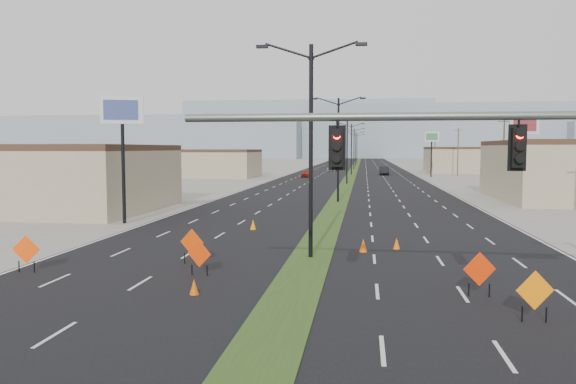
# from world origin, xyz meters

# --- Properties ---
(ground) EXTENTS (600.00, 600.00, 0.00)m
(ground) POSITION_xyz_m (0.00, 0.00, 0.00)
(ground) COLOR gray
(ground) RESTS_ON ground
(road_surface) EXTENTS (25.00, 400.00, 0.02)m
(road_surface) POSITION_xyz_m (0.00, 100.00, 0.00)
(road_surface) COLOR black
(road_surface) RESTS_ON ground
(median_strip) EXTENTS (2.00, 400.00, 0.04)m
(median_strip) POSITION_xyz_m (0.00, 100.00, 0.00)
(median_strip) COLOR #244418
(median_strip) RESTS_ON ground
(building_sw_far) EXTENTS (30.00, 14.00, 4.50)m
(building_sw_far) POSITION_xyz_m (-32.00, 85.00, 2.25)
(building_sw_far) COLOR tan
(building_sw_far) RESTS_ON ground
(building_se_far) EXTENTS (44.00, 16.00, 5.00)m
(building_se_far) POSITION_xyz_m (38.00, 110.00, 2.50)
(building_se_far) COLOR tan
(building_se_far) RESTS_ON ground
(mesa_west) EXTENTS (180.00, 50.00, 22.00)m
(mesa_west) POSITION_xyz_m (-120.00, 280.00, 11.00)
(mesa_west) COLOR #8396A2
(mesa_west) RESTS_ON ground
(mesa_center) EXTENTS (220.00, 50.00, 28.00)m
(mesa_center) POSITION_xyz_m (40.00, 300.00, 14.00)
(mesa_center) COLOR #8396A2
(mesa_center) RESTS_ON ground
(mesa_backdrop) EXTENTS (140.00, 50.00, 32.00)m
(mesa_backdrop) POSITION_xyz_m (-30.00, 320.00, 16.00)
(mesa_backdrop) COLOR #8396A2
(mesa_backdrop) RESTS_ON ground
(streetlight_0) EXTENTS (5.15, 0.24, 10.02)m
(streetlight_0) POSITION_xyz_m (0.00, 12.00, 5.42)
(streetlight_0) COLOR black
(streetlight_0) RESTS_ON ground
(streetlight_1) EXTENTS (5.15, 0.24, 10.02)m
(streetlight_1) POSITION_xyz_m (0.00, 40.00, 5.42)
(streetlight_1) COLOR black
(streetlight_1) RESTS_ON ground
(streetlight_2) EXTENTS (5.15, 0.24, 10.02)m
(streetlight_2) POSITION_xyz_m (0.00, 68.00, 5.42)
(streetlight_2) COLOR black
(streetlight_2) RESTS_ON ground
(streetlight_3) EXTENTS (5.15, 0.24, 10.02)m
(streetlight_3) POSITION_xyz_m (0.00, 96.00, 5.42)
(streetlight_3) COLOR black
(streetlight_3) RESTS_ON ground
(streetlight_4) EXTENTS (5.15, 0.24, 10.02)m
(streetlight_4) POSITION_xyz_m (0.00, 124.00, 5.42)
(streetlight_4) COLOR black
(streetlight_4) RESTS_ON ground
(streetlight_5) EXTENTS (5.15, 0.24, 10.02)m
(streetlight_5) POSITION_xyz_m (0.00, 152.00, 5.42)
(streetlight_5) COLOR black
(streetlight_5) RESTS_ON ground
(streetlight_6) EXTENTS (5.15, 0.24, 10.02)m
(streetlight_6) POSITION_xyz_m (0.00, 180.00, 5.42)
(streetlight_6) COLOR black
(streetlight_6) RESTS_ON ground
(utility_pole_1) EXTENTS (1.60, 0.20, 9.00)m
(utility_pole_1) POSITION_xyz_m (20.00, 60.00, 4.67)
(utility_pole_1) COLOR #4C3823
(utility_pole_1) RESTS_ON ground
(utility_pole_2) EXTENTS (1.60, 0.20, 9.00)m
(utility_pole_2) POSITION_xyz_m (20.00, 95.00, 4.67)
(utility_pole_2) COLOR #4C3823
(utility_pole_2) RESTS_ON ground
(utility_pole_3) EXTENTS (1.60, 0.20, 9.00)m
(utility_pole_3) POSITION_xyz_m (20.00, 130.00, 4.67)
(utility_pole_3) COLOR #4C3823
(utility_pole_3) RESTS_ON ground
(car_left) EXTENTS (1.98, 3.94, 1.29)m
(car_left) POSITION_xyz_m (-7.72, 86.27, 0.64)
(car_left) COLOR maroon
(car_left) RESTS_ON ground
(car_mid) EXTENTS (1.85, 5.02, 1.64)m
(car_mid) POSITION_xyz_m (6.34, 96.85, 0.82)
(car_mid) COLOR black
(car_mid) RESTS_ON ground
(car_far) EXTENTS (2.39, 4.90, 1.37)m
(car_far) POSITION_xyz_m (-4.72, 115.47, 0.69)
(car_far) COLOR #A0A4A9
(car_far) RESTS_ON ground
(construction_sign_0) EXTENTS (1.18, 0.16, 1.58)m
(construction_sign_0) POSITION_xyz_m (-11.50, 7.23, 0.93)
(construction_sign_0) COLOR #FF4505
(construction_sign_0) RESTS_ON ground
(construction_sign_1) EXTENTS (1.07, 0.33, 1.46)m
(construction_sign_1) POSITION_xyz_m (-4.15, 7.65, 0.85)
(construction_sign_1) COLOR red
(construction_sign_1) RESTS_ON ground
(construction_sign_2) EXTENTS (1.17, 0.36, 1.60)m
(construction_sign_2) POSITION_xyz_m (-5.14, 9.83, 0.94)
(construction_sign_2) COLOR #D53B04
(construction_sign_2) RESTS_ON ground
(construction_sign_3) EXTENTS (1.17, 0.35, 1.60)m
(construction_sign_3) POSITION_xyz_m (6.52, 5.76, 0.94)
(construction_sign_3) COLOR red
(construction_sign_3) RESTS_ON ground
(construction_sign_4) EXTENTS (1.16, 0.30, 1.57)m
(construction_sign_4) POSITION_xyz_m (7.57, 3.00, 0.92)
(construction_sign_4) COLOR orange
(construction_sign_4) RESTS_ON ground
(cone_0) EXTENTS (0.41, 0.41, 0.57)m
(cone_0) POSITION_xyz_m (-3.46, 4.70, 0.29)
(cone_0) COLOR #D55204
(cone_0) RESTS_ON ground
(cone_1) EXTENTS (0.52, 0.52, 0.68)m
(cone_1) POSITION_xyz_m (2.48, 13.77, 0.34)
(cone_1) COLOR #E95104
(cone_1) RESTS_ON ground
(cone_2) EXTENTS (0.48, 0.48, 0.60)m
(cone_2) POSITION_xyz_m (4.18, 14.84, 0.30)
(cone_2) COLOR #F26105
(cone_2) RESTS_ON ground
(cone_3) EXTENTS (0.52, 0.52, 0.66)m
(cone_3) POSITION_xyz_m (-4.52, 20.68, 0.33)
(cone_3) COLOR orange
(cone_3) RESTS_ON ground
(pole_sign_west) EXTENTS (2.83, 1.23, 8.78)m
(pole_sign_west) POSITION_xyz_m (-14.00, 22.55, 7.12)
(pole_sign_west) COLOR black
(pole_sign_west) RESTS_ON ground
(pole_sign_east_near) EXTENTS (2.75, 0.78, 8.35)m
(pole_sign_east_near) POSITION_xyz_m (17.31, 41.00, 6.75)
(pole_sign_east_near) COLOR black
(pole_sign_east_near) RESTS_ON ground
(pole_sign_east_far) EXTENTS (2.69, 0.84, 8.19)m
(pole_sign_east_far) POSITION_xyz_m (14.58, 90.23, 6.60)
(pole_sign_east_far) COLOR black
(pole_sign_east_far) RESTS_ON ground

